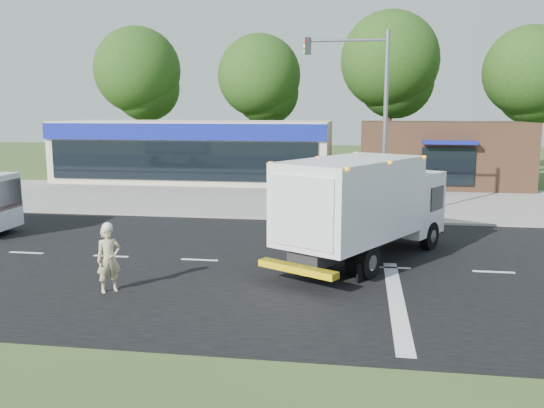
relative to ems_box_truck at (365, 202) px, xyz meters
name	(u,v)px	position (x,y,z in m)	size (l,w,h in m)	color
ground	(293,264)	(-2.18, -0.63, -1.92)	(120.00, 120.00, 0.00)	#385123
road_asphalt	(293,264)	(-2.18, -0.63, -1.92)	(60.00, 14.00, 0.02)	black
sidewalk	(314,215)	(-2.18, 7.57, -1.86)	(60.00, 2.40, 0.12)	gray
parking_apron	(323,197)	(-2.18, 13.37, -1.91)	(60.00, 9.00, 0.02)	gray
lane_markings	(334,278)	(-0.83, -1.98, -1.90)	(55.20, 7.00, 0.01)	silver
ems_box_truck	(365,202)	(0.00, 0.00, 0.00)	(5.72, 7.67, 3.33)	black
emergency_worker	(109,258)	(-6.63, -4.10, -1.00)	(0.76, 0.74, 1.88)	#C4B783
retail_strip_mall	(194,151)	(-11.18, 19.30, 0.09)	(18.00, 6.20, 4.00)	beige
brown_storefront	(441,154)	(4.82, 19.35, 0.08)	(10.00, 6.70, 4.00)	#382316
traffic_signal_pole	(370,106)	(0.18, 6.97, 3.00)	(3.51, 0.25, 8.00)	gray
background_trees	(325,75)	(-3.02, 27.53, 5.46)	(36.77, 7.39, 12.10)	#332114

